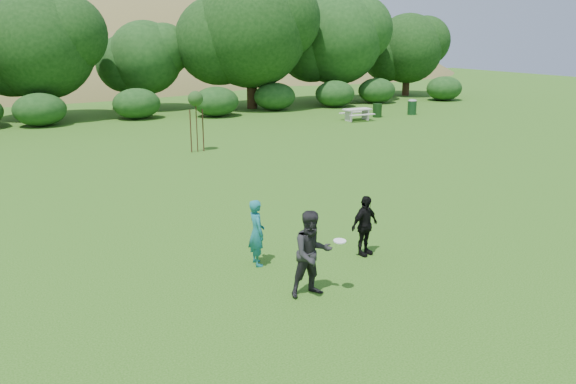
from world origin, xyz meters
The scene contains 11 objects.
ground centered at (0.00, 0.00, 0.00)m, with size 120.00×120.00×0.00m, color #19470C.
player_teal centered at (-1.83, 1.09, 0.81)m, with size 0.59×0.39×1.62m, color #196971.
player_grey centered at (-1.48, -0.94, 0.94)m, with size 0.91×0.71×1.88m, color black.
player_black centered at (0.81, 0.41, 0.77)m, with size 0.90×0.38×1.54m, color black.
trash_can_near centered at (15.56, 20.01, 0.45)m, with size 0.60×0.60×0.90m, color black.
frisbee centered at (-0.95, -1.16, 1.20)m, with size 0.27×0.27×0.04m.
sapling centered at (1.24, 14.62, 2.42)m, with size 0.70×0.70×2.85m.
picnic_table centered at (13.50, 19.36, 0.52)m, with size 1.80×1.48×0.76m.
trash_can_lidded centered at (18.40, 19.90, 0.54)m, with size 0.60×0.60×1.05m.
hillside centered at (-0.56, 68.45, -11.97)m, with size 150.00×72.00×52.00m.
tree_row centered at (3.23, 28.68, 4.87)m, with size 53.92×10.38×9.62m.
Camera 1 is at (-6.98, -10.43, 5.38)m, focal length 35.00 mm.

